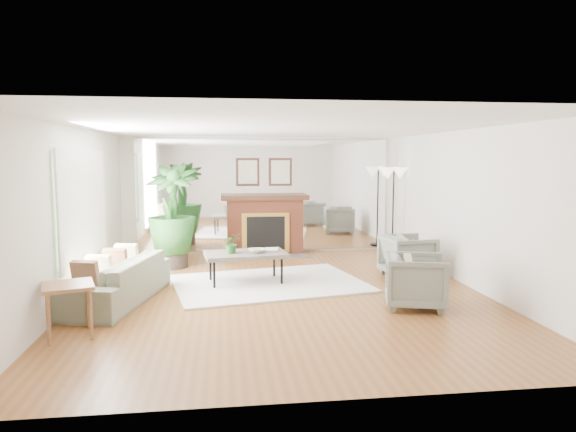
{
  "coord_description": "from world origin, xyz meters",
  "views": [
    {
      "loc": [
        -0.88,
        -7.56,
        2.04
      ],
      "look_at": [
        0.16,
        0.6,
        1.12
      ],
      "focal_mm": 32.0,
      "sensor_mm": 36.0,
      "label": 1
    }
  ],
  "objects": [
    {
      "name": "ground",
      "position": [
        0.0,
        0.0,
        0.0
      ],
      "size": [
        7.0,
        7.0,
        0.0
      ],
      "primitive_type": "plane",
      "color": "brown",
      "rests_on": "ground"
    },
    {
      "name": "wall_left",
      "position": [
        -2.99,
        0.0,
        1.25
      ],
      "size": [
        0.02,
        7.0,
        2.5
      ],
      "primitive_type": "cube",
      "color": "silver",
      "rests_on": "ground"
    },
    {
      "name": "wall_right",
      "position": [
        2.99,
        0.0,
        1.25
      ],
      "size": [
        0.02,
        7.0,
        2.5
      ],
      "primitive_type": "cube",
      "color": "silver",
      "rests_on": "ground"
    },
    {
      "name": "wall_back",
      "position": [
        0.0,
        3.49,
        1.25
      ],
      "size": [
        6.0,
        0.02,
        2.5
      ],
      "primitive_type": "cube",
      "color": "silver",
      "rests_on": "ground"
    },
    {
      "name": "mirror_panel",
      "position": [
        0.0,
        3.47,
        1.25
      ],
      "size": [
        5.4,
        0.04,
        2.4
      ],
      "primitive_type": "cube",
      "color": "silver",
      "rests_on": "wall_back"
    },
    {
      "name": "window_panel",
      "position": [
        -2.96,
        0.4,
        1.35
      ],
      "size": [
        0.04,
        2.4,
        1.5
      ],
      "primitive_type": "cube",
      "color": "#B2E09E",
      "rests_on": "wall_left"
    },
    {
      "name": "fireplace",
      "position": [
        0.0,
        3.26,
        0.66
      ],
      "size": [
        1.85,
        0.83,
        2.05
      ],
      "color": "brown",
      "rests_on": "ground"
    },
    {
      "name": "area_rug",
      "position": [
        -0.16,
        0.59,
        0.02
      ],
      "size": [
        3.35,
        2.68,
        0.03
      ],
      "primitive_type": "cube",
      "rotation": [
        0.0,
        0.0,
        0.2
      ],
      "color": "white",
      "rests_on": "ground"
    },
    {
      "name": "coffee_table",
      "position": [
        -0.53,
        0.68,
        0.48
      ],
      "size": [
        1.39,
        0.92,
        0.52
      ],
      "rotation": [
        0.0,
        0.0,
        0.13
      ],
      "color": "#695D52",
      "rests_on": "ground"
    },
    {
      "name": "sofa",
      "position": [
        -2.4,
        -0.17,
        0.31
      ],
      "size": [
        1.31,
        2.29,
        0.63
      ],
      "primitive_type": "imported",
      "rotation": [
        0.0,
        0.0,
        -1.8
      ],
      "color": "gray",
      "rests_on": "ground"
    },
    {
      "name": "armchair_back",
      "position": [
        2.27,
        0.82,
        0.37
      ],
      "size": [
        0.89,
        0.87,
        0.73
      ],
      "primitive_type": "imported",
      "rotation": [
        0.0,
        0.0,
        1.69
      ],
      "color": "gray",
      "rests_on": "ground"
    },
    {
      "name": "armchair_front",
      "position": [
        1.73,
        -0.95,
        0.37
      ],
      "size": [
        0.99,
        0.97,
        0.73
      ],
      "primitive_type": "imported",
      "rotation": [
        0.0,
        0.0,
        1.29
      ],
      "color": "gray",
      "rests_on": "ground"
    },
    {
      "name": "side_table",
      "position": [
        -2.65,
        -1.57,
        0.52
      ],
      "size": [
        0.68,
        0.68,
        0.62
      ],
      "rotation": [
        0.0,
        0.0,
        0.31
      ],
      "color": "#99683D",
      "rests_on": "ground"
    },
    {
      "name": "potted_ficus",
      "position": [
        -1.83,
        2.13,
        1.04
      ],
      "size": [
        1.1,
        1.1,
        1.94
      ],
      "color": "#29231E",
      "rests_on": "ground"
    },
    {
      "name": "floor_lamp",
      "position": [
        2.7,
        2.9,
        1.58
      ],
      "size": [
        0.6,
        0.34,
        1.85
      ],
      "color": "black",
      "rests_on": "ground"
    },
    {
      "name": "tabletop_plant",
      "position": [
        -0.75,
        0.65,
        0.68
      ],
      "size": [
        0.35,
        0.33,
        0.33
      ],
      "primitive_type": "imported",
      "rotation": [
        0.0,
        0.0,
        0.28
      ],
      "color": "#2E6425",
      "rests_on": "coffee_table"
    },
    {
      "name": "fruit_bowl",
      "position": [
        -0.36,
        0.63,
        0.55
      ],
      "size": [
        0.29,
        0.29,
        0.06
      ],
      "primitive_type": "imported",
      "rotation": [
        0.0,
        0.0,
        0.15
      ],
      "color": "#99683D",
      "rests_on": "coffee_table"
    },
    {
      "name": "book",
      "position": [
        -0.2,
        0.84,
        0.53
      ],
      "size": [
        0.25,
        0.32,
        0.02
      ],
      "primitive_type": "imported",
      "rotation": [
        0.0,
        0.0,
        -0.13
      ],
      "color": "#99683D",
      "rests_on": "coffee_table"
    }
  ]
}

